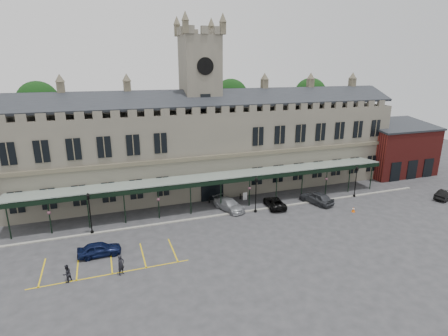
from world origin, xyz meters
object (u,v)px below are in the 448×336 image
object	(u,v)px
lamp_post_left	(90,210)
lamp_post_right	(356,179)
lamp_post_mid	(256,191)
car_right_b	(446,195)
clock_tower	(201,102)
person_b	(67,274)
person_a	(121,265)
car_van	(274,203)
car_right_a	(316,198)
car_left_a	(99,249)
traffic_cone	(353,210)
station_building	(202,147)
sign_board	(245,196)
car_taxi	(229,204)

from	to	relation	value
lamp_post_left	lamp_post_right	bearing A→B (deg)	-0.36
lamp_post_mid	car_right_b	size ratio (longest dim) A/B	1.14
clock_tower	lamp_post_left	distance (m)	21.47
lamp_post_right	person_b	world-z (taller)	lamp_post_right
lamp_post_mid	car_right_b	distance (m)	27.59
lamp_post_mid	car_right_b	world-z (taller)	lamp_post_mid
person_a	car_right_b	bearing A→B (deg)	-33.74
car_van	lamp_post_mid	bearing A→B (deg)	20.71
lamp_post_right	car_van	distance (m)	12.77
lamp_post_left	lamp_post_right	distance (m)	35.35
car_van	car_right_a	distance (m)	6.04
car_left_a	traffic_cone	bearing A→B (deg)	-89.68
car_left_a	person_b	bearing A→B (deg)	143.52
lamp_post_mid	person_b	distance (m)	23.26
clock_tower	traffic_cone	bearing A→B (deg)	-43.81
lamp_post_mid	person_b	xyz separation A→B (m)	(-21.60, -8.39, -2.01)
lamp_post_right	car_left_a	distance (m)	35.02
traffic_cone	car_right_a	world-z (taller)	car_right_a
station_building	sign_board	bearing A→B (deg)	-56.12
car_left_a	person_a	xyz separation A→B (m)	(1.80, -4.09, 0.26)
lamp_post_right	car_right_a	bearing A→B (deg)	-177.17
traffic_cone	person_a	size ratio (longest dim) A/B	0.36
clock_tower	lamp_post_right	size ratio (longest dim) A/B	5.44
car_right_a	car_left_a	bearing A→B (deg)	-8.86
traffic_cone	car_left_a	world-z (taller)	car_left_a
car_left_a	car_right_a	distance (m)	28.39
lamp_post_mid	car_taxi	xyz separation A→B (m)	(-2.92, 1.88, -2.09)
station_building	person_a	world-z (taller)	station_building
station_building	clock_tower	distance (m)	6.64
lamp_post_left	person_b	bearing A→B (deg)	-102.17
car_taxi	person_b	size ratio (longest dim) A/B	3.10
sign_board	person_a	bearing A→B (deg)	-143.10
lamp_post_right	car_van	xyz separation A→B (m)	(-12.60, 0.37, -2.07)
clock_tower	lamp_post_right	xyz separation A→B (m)	(19.60, -10.65, -10.41)
clock_tower	lamp_post_right	distance (m)	24.61
car_left_a	person_b	size ratio (longest dim) A/B	2.53
clock_tower	car_taxi	size ratio (longest dim) A/B	4.93
station_building	car_right_a	size ratio (longest dim) A/B	12.35
station_building	car_taxi	world-z (taller)	station_building
lamp_post_left	lamp_post_right	world-z (taller)	lamp_post_left
lamp_post_right	sign_board	distance (m)	15.94
lamp_post_mid	car_right_a	bearing A→B (deg)	-0.01
car_left_a	car_right_b	distance (m)	46.00
clock_tower	traffic_cone	world-z (taller)	clock_tower
lamp_post_mid	traffic_cone	xyz separation A→B (m)	(11.87, -4.17, -2.49)
clock_tower	lamp_post_right	world-z (taller)	clock_tower
car_right_b	car_right_a	bearing A→B (deg)	59.90
person_a	person_b	distance (m)	4.49
lamp_post_mid	sign_board	xyz separation A→B (m)	(0.42, 4.42, -2.29)
lamp_post_left	car_left_a	world-z (taller)	lamp_post_left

